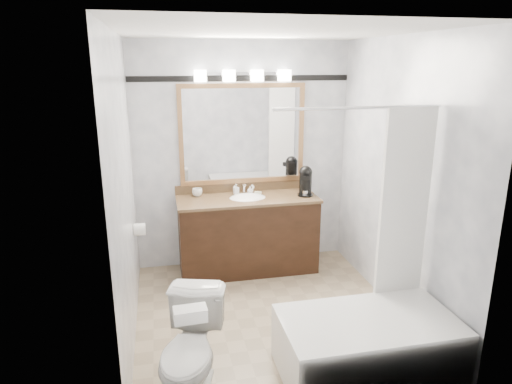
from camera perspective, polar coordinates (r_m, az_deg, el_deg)
room at (r=3.89m, az=1.79°, el=0.76°), size 2.42×2.62×2.52m
vanity at (r=5.09m, az=-1.06°, el=-5.09°), size 1.53×0.58×0.97m
mirror at (r=5.07m, az=-1.70°, el=7.22°), size 1.40×0.04×1.10m
vanity_light_bar at (r=4.96m, az=-1.65°, el=14.38°), size 1.02×0.14×0.12m
accent_stripe at (r=5.02m, az=-1.79°, el=14.02°), size 2.40×0.01×0.06m
bathtub at (r=3.69m, az=13.97°, el=-17.17°), size 1.30×0.75×1.96m
tp_roll at (r=4.59m, az=-14.34°, el=-4.56°), size 0.11×0.12×0.12m
toilet at (r=3.33m, az=-8.19°, el=-19.16°), size 0.59×0.80×0.73m
tissue_box at (r=2.94m, az=-8.21°, el=-14.87°), size 0.21×0.12×0.08m
coffee_maker at (r=5.05m, az=6.20°, el=1.51°), size 0.17×0.21×0.32m
cup_left at (r=5.03m, az=-7.35°, el=-0.04°), size 0.14×0.14×0.09m
soap_bottle_a at (r=5.08m, az=-2.51°, el=0.38°), size 0.07×0.07×0.11m
soap_bottle_b at (r=5.10m, az=-0.75°, el=0.28°), size 0.07×0.07×0.08m
soap_bar at (r=5.09m, az=0.25°, el=-0.10°), size 0.08×0.07×0.02m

